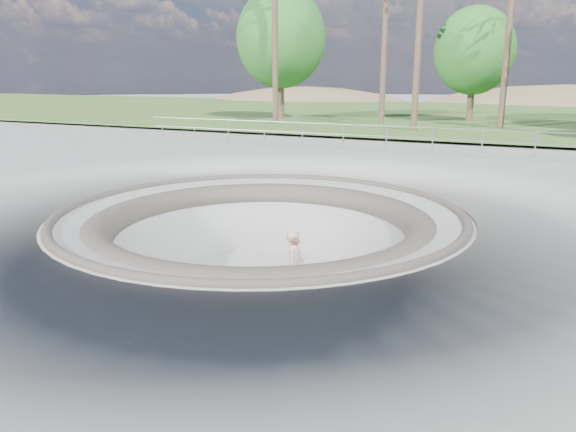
# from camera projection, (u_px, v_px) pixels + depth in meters

# --- Properties ---
(ground) EXTENTS (180.00, 180.00, 0.00)m
(ground) POSITION_uv_depth(u_px,v_px,m) (261.00, 212.00, 14.13)
(ground) COLOR #959691
(ground) RESTS_ON ground
(skate_bowl) EXTENTS (14.00, 14.00, 4.10)m
(skate_bowl) POSITION_uv_depth(u_px,v_px,m) (262.00, 281.00, 14.58)
(skate_bowl) COLOR #959691
(skate_bowl) RESTS_ON ground
(grass_strip) EXTENTS (180.00, 36.00, 0.12)m
(grass_strip) POSITION_uv_depth(u_px,v_px,m) (459.00, 115.00, 44.02)
(grass_strip) COLOR #405923
(grass_strip) RESTS_ON ground
(distant_hills) EXTENTS (103.20, 45.00, 28.60)m
(distant_hills) POSITION_uv_depth(u_px,v_px,m) (518.00, 166.00, 64.70)
(distant_hills) COLOR brown
(distant_hills) RESTS_ON ground
(safety_railing) EXTENTS (25.00, 0.06, 1.03)m
(safety_railing) POSITION_uv_depth(u_px,v_px,m) (386.00, 137.00, 24.53)
(safety_railing) COLOR #909498
(safety_railing) RESTS_ON ground
(skateboard) EXTENTS (0.80, 0.24, 0.08)m
(skateboard) POSITION_uv_depth(u_px,v_px,m) (295.00, 303.00, 13.15)
(skateboard) COLOR brown
(skateboard) RESTS_ON ground
(skater) EXTENTS (0.49, 0.68, 1.76)m
(skater) POSITION_uv_depth(u_px,v_px,m) (295.00, 267.00, 12.93)
(skater) COLOR tan
(skater) RESTS_ON skateboard
(bushy_tree_left) EXTENTS (6.23, 5.66, 8.99)m
(bushy_tree_left) POSITION_uv_depth(u_px,v_px,m) (281.00, 38.00, 38.44)
(bushy_tree_left) COLOR brown
(bushy_tree_left) RESTS_ON ground
(bushy_tree_mid) EXTENTS (5.20, 4.73, 7.50)m
(bushy_tree_mid) POSITION_uv_depth(u_px,v_px,m) (474.00, 51.00, 36.59)
(bushy_tree_mid) COLOR brown
(bushy_tree_mid) RESTS_ON ground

